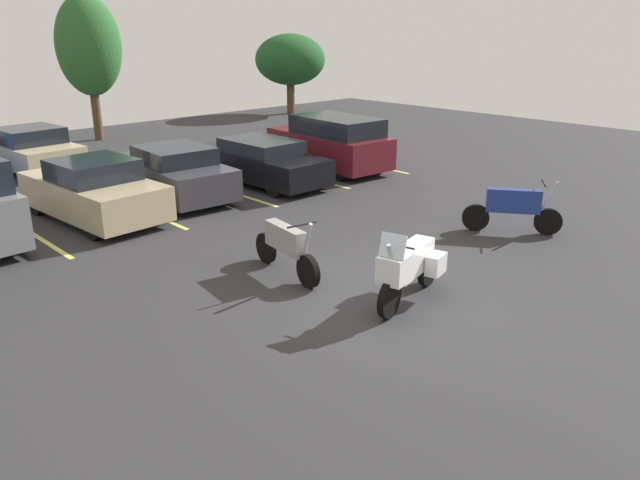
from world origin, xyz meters
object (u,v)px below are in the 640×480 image
(motorcycle_third, at_px, (286,247))
(car_far_champagne, at_px, (29,149))
(motorcycle_touring, at_px, (408,266))
(car_black, at_px, (259,161))
(car_maroon, at_px, (330,143))
(car_tan, at_px, (94,191))
(car_charcoal, at_px, (172,173))
(motorcycle_second, at_px, (513,207))

(motorcycle_third, xyz_separation_m, car_far_champagne, (-0.21, 12.83, 0.10))
(motorcycle_third, bearing_deg, motorcycle_touring, -73.77)
(car_black, xyz_separation_m, car_maroon, (2.84, -0.21, 0.23))
(car_black, bearing_deg, car_tan, -178.14)
(motorcycle_third, relative_size, car_tan, 0.50)
(car_maroon, bearing_deg, car_tan, 179.74)
(car_tan, xyz_separation_m, car_charcoal, (2.49, 0.48, -0.02))
(car_black, height_order, car_far_champagne, car_far_champagne)
(car_far_champagne, bearing_deg, car_tan, -97.26)
(motorcycle_second, bearing_deg, car_far_champagne, 111.37)
(car_black, bearing_deg, car_maroon, -4.22)
(motorcycle_touring, height_order, car_charcoal, car_charcoal)
(motorcycle_third, xyz_separation_m, car_charcoal, (1.40, 6.48, 0.13))
(motorcycle_touring, xyz_separation_m, car_tan, (-1.78, 8.42, 0.05))
(motorcycle_second, xyz_separation_m, motorcycle_third, (-5.46, 1.68, -0.03))
(motorcycle_touring, xyz_separation_m, motorcycle_second, (4.76, 0.73, -0.07))
(car_maroon, bearing_deg, motorcycle_touring, -127.21)
(motorcycle_touring, relative_size, car_maroon, 0.48)
(car_charcoal, relative_size, car_maroon, 0.98)
(car_maroon, bearing_deg, car_charcoal, 174.83)
(car_black, bearing_deg, car_charcoal, 173.87)
(motorcycle_touring, height_order, car_tan, car_tan)
(motorcycle_third, distance_m, car_far_champagne, 12.83)
(motorcycle_touring, relative_size, motorcycle_third, 1.03)
(motorcycle_third, bearing_deg, car_tan, 100.21)
(car_tan, relative_size, car_charcoal, 0.97)
(motorcycle_touring, relative_size, car_tan, 0.51)
(car_tan, bearing_deg, car_far_champagne, 82.74)
(motorcycle_third, distance_m, car_black, 7.49)
(motorcycle_touring, relative_size, car_far_champagne, 0.50)
(car_charcoal, bearing_deg, car_black, -6.13)
(car_tan, height_order, car_maroon, car_maroon)
(car_tan, distance_m, car_maroon, 8.15)
(car_black, distance_m, car_far_champagne, 7.99)
(car_tan, height_order, car_charcoal, car_tan)
(car_tan, xyz_separation_m, car_far_champagne, (0.87, 6.82, -0.05))
(motorcycle_touring, xyz_separation_m, motorcycle_third, (-0.70, 2.41, -0.10))
(car_black, bearing_deg, motorcycle_third, -124.36)
(car_charcoal, distance_m, car_black, 2.84)
(car_black, height_order, car_maroon, car_maroon)
(car_maroon, distance_m, car_far_champagne, 10.00)
(motorcycle_touring, height_order, car_black, motorcycle_touring)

